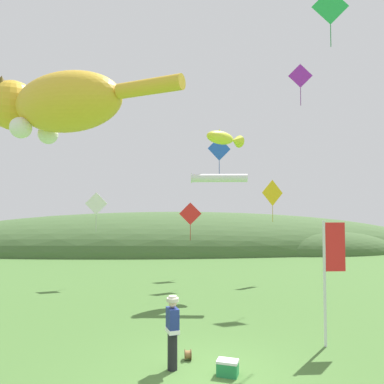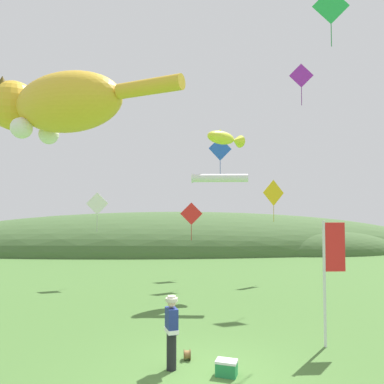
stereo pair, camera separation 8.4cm
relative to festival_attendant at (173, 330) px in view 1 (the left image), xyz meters
name	(u,v)px [view 1 (the left image)]	position (x,y,z in m)	size (l,w,h in m)	color
ground_plane	(204,375)	(0.73, -0.37, -0.95)	(120.00, 120.00, 0.00)	#477033
distant_hill_ridge	(186,249)	(1.86, 27.73, -0.95)	(52.70, 15.61, 7.31)	#426033
festival_attendant	(173,330)	(0.00, 0.00, 0.00)	(0.36, 0.47, 1.77)	black
kite_spool	(188,355)	(0.41, 0.56, -0.82)	(0.17, 0.27, 0.27)	olive
picnic_cooler	(228,368)	(1.29, -0.41, -0.77)	(0.57, 0.48, 0.36)	#268C4C
festival_banner_pole	(330,264)	(4.54, 1.23, 1.37)	(0.66, 0.08, 3.56)	silver
kite_giant_cat	(55,105)	(-4.38, 5.05, 6.91)	(7.81, 4.84, 2.61)	gold
kite_fish_windsock	(224,138)	(2.67, 8.83, 6.44)	(2.25, 2.05, 0.74)	yellow
kite_tube_streamer	(218,178)	(2.15, 7.11, 4.33)	(2.52, 0.64, 0.44)	white
kite_diamond_blue	(219,149)	(2.86, 11.76, 6.38)	(1.35, 0.26, 2.27)	blue
kite_diamond_green	(330,7)	(6.29, 4.70, 10.94)	(1.45, 0.21, 2.36)	green
kite_diamond_violet	(300,76)	(6.52, 8.68, 9.59)	(1.20, 0.16, 2.11)	purple
kite_diamond_red	(190,214)	(1.27, 12.62, 2.67)	(1.32, 0.03, 2.22)	red
kite_diamond_white	(96,204)	(-3.86, 10.92, 3.23)	(1.19, 0.13, 2.10)	white
kite_diamond_gold	(272,193)	(5.86, 11.48, 3.86)	(1.36, 0.61, 2.38)	yellow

